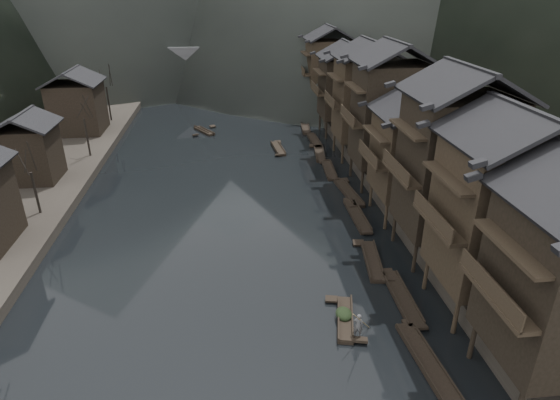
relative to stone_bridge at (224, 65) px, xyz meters
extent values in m
plane|color=black|center=(0.00, -72.00, -5.11)|extent=(300.00, 300.00, 0.00)
cube|color=#2D2823|center=(35.00, -32.00, -4.21)|extent=(40.00, 200.00, 1.80)
cylinder|color=black|center=(14.20, -77.60, -3.81)|extent=(0.30, 0.30, 2.90)
cylinder|color=black|center=(16.95, -77.60, -3.81)|extent=(0.30, 0.30, 2.90)
cube|color=black|center=(13.30, -80.00, 1.29)|extent=(1.20, 5.70, 0.25)
cylinder|color=black|center=(14.20, -75.40, -3.81)|extent=(0.30, 0.30, 2.90)
cylinder|color=black|center=(14.20, -70.60, -3.81)|extent=(0.30, 0.30, 2.90)
cylinder|color=black|center=(16.95, -75.40, -3.81)|extent=(0.30, 0.30, 2.90)
cylinder|color=black|center=(16.95, -70.60, -3.81)|extent=(0.30, 0.30, 2.90)
cube|color=black|center=(17.30, -73.00, 2.11)|extent=(7.00, 6.00, 9.23)
cube|color=black|center=(13.30, -73.00, 1.65)|extent=(1.20, 5.70, 0.25)
cylinder|color=black|center=(14.20, -68.40, -3.81)|extent=(0.30, 0.30, 2.90)
cylinder|color=black|center=(14.20, -63.60, -3.81)|extent=(0.30, 0.30, 2.90)
cylinder|color=black|center=(16.95, -68.40, -3.81)|extent=(0.30, 0.30, 2.90)
cylinder|color=black|center=(16.95, -63.60, -3.81)|extent=(0.30, 0.30, 2.90)
cube|color=black|center=(17.30, -66.00, 2.70)|extent=(7.00, 6.00, 10.42)
cube|color=black|center=(13.30, -66.00, 2.18)|extent=(1.20, 5.70, 0.25)
cylinder|color=black|center=(14.20, -61.40, -3.81)|extent=(0.30, 0.30, 2.90)
cylinder|color=black|center=(14.20, -56.60, -3.81)|extent=(0.30, 0.30, 2.90)
cylinder|color=black|center=(16.95, -61.40, -3.81)|extent=(0.30, 0.30, 2.90)
cylinder|color=black|center=(16.95, -56.60, -3.81)|extent=(0.30, 0.30, 2.90)
cube|color=black|center=(17.30, -59.00, 1.11)|extent=(7.00, 6.00, 7.23)
cube|color=black|center=(13.30, -59.00, 0.74)|extent=(1.20, 5.70, 0.25)
cylinder|color=black|center=(14.20, -53.40, -3.81)|extent=(0.30, 0.30, 2.90)
cylinder|color=black|center=(14.20, -48.60, -3.81)|extent=(0.30, 0.30, 2.90)
cylinder|color=black|center=(16.95, -53.40, -3.81)|extent=(0.30, 0.30, 2.90)
cylinder|color=black|center=(16.95, -48.60, -3.81)|extent=(0.30, 0.30, 2.90)
cube|color=black|center=(17.30, -51.00, 2.69)|extent=(7.00, 6.00, 10.40)
cube|color=black|center=(13.30, -51.00, 2.17)|extent=(1.20, 5.70, 0.25)
cylinder|color=black|center=(14.20, -44.40, -3.81)|extent=(0.30, 0.30, 2.90)
cylinder|color=black|center=(14.20, -39.60, -3.81)|extent=(0.30, 0.30, 2.90)
cylinder|color=black|center=(16.95, -44.40, -3.81)|extent=(0.30, 0.30, 2.90)
cylinder|color=black|center=(16.95, -39.60, -3.81)|extent=(0.30, 0.30, 2.90)
cube|color=black|center=(17.30, -42.00, 2.29)|extent=(7.00, 6.00, 9.61)
cube|color=black|center=(13.30, -42.00, 1.81)|extent=(1.20, 5.70, 0.25)
cylinder|color=black|center=(14.20, -34.40, -3.81)|extent=(0.30, 0.30, 2.90)
cylinder|color=black|center=(14.20, -29.60, -3.81)|extent=(0.30, 0.30, 2.90)
cylinder|color=black|center=(16.95, -34.40, -3.81)|extent=(0.30, 0.30, 2.90)
cylinder|color=black|center=(16.95, -29.60, -3.81)|extent=(0.30, 0.30, 2.90)
cube|color=black|center=(17.30, -32.00, 1.59)|extent=(7.00, 6.00, 8.19)
cube|color=black|center=(13.30, -32.00, 1.18)|extent=(1.20, 5.70, 0.25)
cylinder|color=black|center=(14.20, -22.40, -3.81)|extent=(0.30, 0.30, 2.90)
cylinder|color=black|center=(14.20, -17.60, -3.81)|extent=(0.30, 0.30, 2.90)
cylinder|color=black|center=(16.95, -22.40, -3.81)|extent=(0.30, 0.30, 2.90)
cylinder|color=black|center=(16.95, -17.60, -3.81)|extent=(0.30, 0.30, 2.90)
cube|color=black|center=(17.30, -20.00, 2.13)|extent=(7.00, 6.00, 9.28)
cube|color=black|center=(13.30, -20.00, 1.67)|extent=(1.20, 5.70, 0.25)
cube|color=black|center=(-20.50, -48.00, -1.01)|extent=(5.00, 5.00, 5.80)
cube|color=black|center=(-20.50, -30.00, -0.51)|extent=(6.50, 6.50, 6.80)
cylinder|color=black|center=(-17.00, -56.50, -1.90)|extent=(0.24, 0.24, 4.01)
cylinder|color=black|center=(-17.00, -40.74, -1.61)|extent=(0.24, 0.24, 4.60)
cylinder|color=black|center=(-17.00, -24.36, -1.36)|extent=(0.24, 0.24, 5.09)
cube|color=black|center=(11.45, -77.90, -4.96)|extent=(1.55, 6.96, 0.30)
cube|color=black|center=(11.45, -77.90, -4.78)|extent=(1.60, 6.82, 0.10)
cube|color=black|center=(11.67, -74.59, -4.82)|extent=(0.99, 0.91, 0.35)
cube|color=black|center=(12.11, -71.72, -4.96)|extent=(1.24, 6.47, 0.30)
cube|color=black|center=(12.11, -71.72, -4.78)|extent=(1.29, 6.35, 0.10)
cube|color=black|center=(12.04, -68.62, -4.82)|extent=(0.95, 0.81, 0.34)
cube|color=black|center=(12.17, -74.81, -4.82)|extent=(0.95, 0.81, 0.34)
cube|color=black|center=(11.42, -66.78, -4.96)|extent=(1.90, 5.92, 0.30)
cube|color=black|center=(11.42, -66.78, -4.78)|extent=(1.93, 5.81, 0.10)
cube|color=black|center=(11.03, -64.01, -4.82)|extent=(1.03, 0.84, 0.32)
cube|color=black|center=(11.80, -69.55, -4.82)|extent=(1.03, 0.84, 0.32)
cube|color=black|center=(12.25, -58.95, -4.96)|extent=(1.13, 6.82, 0.30)
cube|color=black|center=(12.25, -58.95, -4.78)|extent=(1.19, 6.69, 0.10)
cube|color=black|center=(12.23, -55.67, -4.82)|extent=(0.94, 0.84, 0.35)
cube|color=black|center=(12.26, -62.22, -4.82)|extent=(0.94, 0.84, 0.35)
cube|color=black|center=(12.74, -53.64, -4.96)|extent=(1.75, 6.93, 0.30)
cube|color=black|center=(12.74, -53.64, -4.78)|extent=(1.80, 6.80, 0.10)
cube|color=black|center=(13.06, -50.37, -4.82)|extent=(1.01, 0.93, 0.35)
cube|color=black|center=(12.43, -56.92, -4.82)|extent=(1.01, 0.93, 0.35)
cube|color=black|center=(12.04, -47.02, -4.96)|extent=(1.46, 5.88, 0.30)
cube|color=black|center=(12.04, -47.02, -4.78)|extent=(1.51, 5.77, 0.10)
cube|color=black|center=(11.87, -44.23, -4.82)|extent=(0.98, 0.78, 0.32)
cube|color=black|center=(12.22, -49.81, -4.82)|extent=(0.98, 0.78, 0.32)
cube|color=black|center=(12.04, -40.90, -4.96)|extent=(1.84, 6.28, 0.30)
cube|color=black|center=(12.04, -40.90, -4.78)|extent=(1.88, 6.16, 0.10)
cube|color=black|center=(11.68, -37.95, -4.82)|extent=(1.02, 0.87, 0.33)
cube|color=black|center=(12.39, -43.85, -4.82)|extent=(1.02, 0.87, 0.33)
cube|color=black|center=(12.28, -36.00, -4.96)|extent=(1.18, 5.86, 0.30)
cube|color=black|center=(12.28, -36.00, -4.78)|extent=(1.23, 5.75, 0.10)
cube|color=black|center=(12.31, -33.19, -4.82)|extent=(0.94, 0.74, 0.32)
cube|color=black|center=(12.24, -38.80, -4.82)|extent=(0.94, 0.74, 0.32)
cube|color=black|center=(12.08, -29.02, -4.96)|extent=(1.70, 6.81, 0.30)
cube|color=black|center=(12.08, -29.02, -4.78)|extent=(1.74, 6.69, 0.10)
cube|color=black|center=(11.79, -25.80, -4.82)|extent=(1.01, 0.91, 0.34)
cube|color=black|center=(12.37, -32.25, -4.82)|extent=(1.01, 0.91, 0.34)
cube|color=black|center=(12.77, -23.12, -4.96)|extent=(1.86, 7.49, 0.30)
cube|color=black|center=(12.77, -23.12, -4.78)|extent=(1.89, 7.35, 0.10)
cube|color=black|center=(13.14, -19.58, -4.82)|extent=(1.02, 1.00, 0.36)
cube|color=black|center=(12.41, -26.66, -4.82)|extent=(1.02, 1.00, 0.36)
cube|color=black|center=(12.74, -18.52, -4.96)|extent=(2.05, 7.29, 0.30)
cube|color=black|center=(12.74, -18.52, -4.78)|extent=(2.08, 7.16, 0.10)
cube|color=black|center=(12.28, -15.09, -4.82)|extent=(1.04, 1.00, 0.36)
cube|color=black|center=(13.20, -21.95, -4.82)|extent=(1.04, 1.00, 0.36)
cube|color=black|center=(6.89, -38.41, -4.96)|extent=(1.50, 5.55, 0.30)
cube|color=black|center=(6.89, -38.41, -4.78)|extent=(1.54, 5.45, 0.10)
cube|color=black|center=(7.14, -35.79, -4.82)|extent=(0.91, 0.76, 0.31)
cube|color=black|center=(6.65, -41.03, -4.82)|extent=(0.91, 0.76, 0.31)
cube|color=black|center=(-3.23, -29.06, -4.96)|extent=(3.34, 4.78, 0.30)
cube|color=black|center=(-3.23, -29.06, -4.78)|extent=(3.33, 4.72, 0.10)
cube|color=black|center=(-2.04, -27.00, -4.82)|extent=(1.05, 0.96, 0.30)
cube|color=black|center=(-4.42, -31.12, -4.82)|extent=(1.05, 0.96, 0.30)
cube|color=black|center=(1.03, -9.84, -4.96)|extent=(2.73, 4.99, 0.30)
cube|color=black|center=(1.03, -9.84, -4.78)|extent=(2.74, 4.91, 0.10)
cube|color=black|center=(0.16, -7.62, -4.82)|extent=(1.02, 0.89, 0.30)
cube|color=black|center=(1.89, -12.06, -4.82)|extent=(1.02, 0.89, 0.30)
cube|color=black|center=(0.88, -2.89, -4.96)|extent=(3.16, 4.76, 0.30)
cube|color=black|center=(0.88, -2.89, -4.78)|extent=(3.15, 4.69, 0.10)
cube|color=black|center=(-0.21, -0.83, -4.82)|extent=(1.04, 0.93, 0.30)
cube|color=black|center=(1.97, -4.95, -4.82)|extent=(1.04, 0.93, 0.30)
cube|color=#4C4C4F|center=(0.00, 0.00, 2.09)|extent=(40.00, 6.00, 1.60)
cube|color=#4C4C4F|center=(0.00, -2.70, 3.39)|extent=(40.00, 0.50, 1.00)
cube|color=#4C4C4F|center=(0.00, 2.70, 3.39)|extent=(40.00, 0.50, 1.00)
cube|color=#4C4C4F|center=(-14.00, 0.00, -1.91)|extent=(3.20, 6.00, 6.40)
cube|color=#4C4C4F|center=(-4.50, 0.00, -1.91)|extent=(3.20, 6.00, 6.40)
cube|color=#4C4C4F|center=(4.50, 0.00, -1.91)|extent=(3.20, 6.00, 6.40)
cube|color=#4C4C4F|center=(14.00, 0.00, -1.91)|extent=(3.20, 6.00, 6.40)
cube|color=black|center=(7.58, -73.53, -4.96)|extent=(1.96, 4.64, 0.30)
cube|color=black|center=(7.58, -73.53, -4.78)|extent=(1.99, 4.56, 0.10)
cube|color=black|center=(7.10, -71.41, -4.82)|extent=(0.94, 0.74, 0.29)
cube|color=black|center=(8.06, -75.65, -4.82)|extent=(0.94, 0.74, 0.29)
ellipsoid|color=black|center=(7.53, -73.31, -4.35)|extent=(1.08, 1.42, 0.65)
imported|color=#545456|center=(7.96, -75.21, -3.85)|extent=(0.72, 0.62, 1.66)
cylinder|color=#8C7A51|center=(8.16, -75.21, -1.60)|extent=(1.85, 1.97, 2.83)
camera|label=1|loc=(0.55, -97.59, 15.36)|focal=30.00mm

